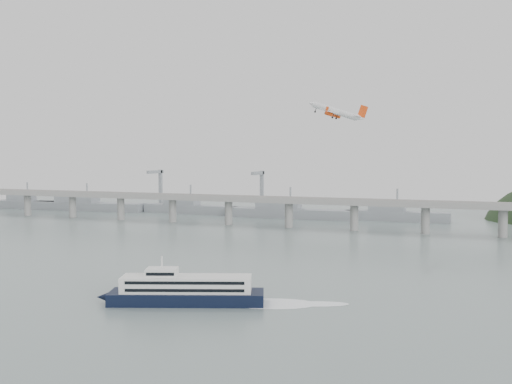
% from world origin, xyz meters
% --- Properties ---
extents(ground, '(900.00, 900.00, 0.00)m').
position_xyz_m(ground, '(0.00, 0.00, 0.00)').
color(ground, slate).
rests_on(ground, ground).
extents(bridge, '(800.00, 22.00, 23.90)m').
position_xyz_m(bridge, '(-1.15, 200.00, 17.65)').
color(bridge, gray).
rests_on(bridge, ground).
extents(distant_fleet, '(453.00, 60.90, 40.00)m').
position_xyz_m(distant_fleet, '(-155.36, 265.08, 6.22)').
color(distant_fleet, gray).
rests_on(distant_fleet, ground).
extents(ferry, '(90.04, 41.07, 17.70)m').
position_xyz_m(ferry, '(7.64, -34.93, 4.80)').
color(ferry, black).
rests_on(ferry, ground).
extents(airliner, '(36.95, 33.81, 14.18)m').
position_xyz_m(airliner, '(29.48, 104.07, 79.31)').
color(airliner, white).
rests_on(airliner, ground).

